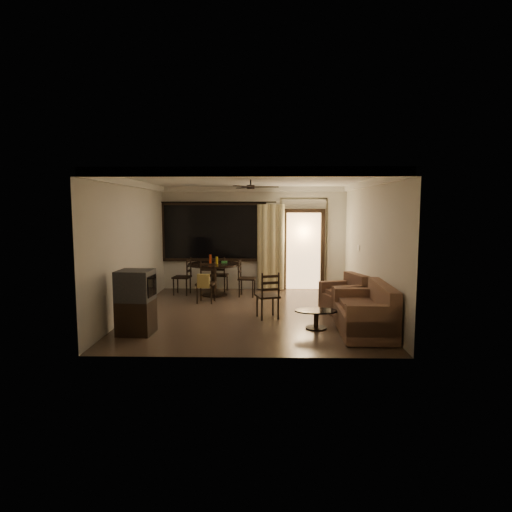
{
  "coord_description": "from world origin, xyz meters",
  "views": [
    {
      "loc": [
        0.29,
        -8.91,
        2.21
      ],
      "look_at": [
        0.11,
        0.2,
        1.19
      ],
      "focal_mm": 30.0,
      "sensor_mm": 36.0,
      "label": 1
    }
  ],
  "objects_px": {
    "dining_chair_north": "(219,281)",
    "sofa": "(368,314)",
    "side_chair": "(268,304)",
    "dining_chair_west": "(183,284)",
    "armchair": "(345,297)",
    "dining_chair_east": "(247,285)",
    "dining_table": "(214,270)",
    "dining_chair_south": "(206,290)",
    "coffee_table": "(316,316)",
    "tv_cabinet": "(136,302)"
  },
  "relations": [
    {
      "from": "dining_chair_east",
      "to": "dining_chair_north",
      "type": "relative_size",
      "value": 1.0
    },
    {
      "from": "dining_chair_north",
      "to": "coffee_table",
      "type": "bearing_deg",
      "value": 128.2
    },
    {
      "from": "dining_chair_south",
      "to": "side_chair",
      "type": "xyz_separation_m",
      "value": [
        1.45,
        -1.42,
        -0.02
      ]
    },
    {
      "from": "sofa",
      "to": "dining_chair_south",
      "type": "bearing_deg",
      "value": 144.15
    },
    {
      "from": "sofa",
      "to": "coffee_table",
      "type": "xyz_separation_m",
      "value": [
        -0.87,
        0.3,
        -0.12
      ]
    },
    {
      "from": "dining_chair_east",
      "to": "dining_chair_south",
      "type": "distance_m",
      "value": 1.2
    },
    {
      "from": "dining_chair_south",
      "to": "sofa",
      "type": "height_order",
      "value": "dining_chair_south"
    },
    {
      "from": "dining_chair_west",
      "to": "tv_cabinet",
      "type": "bearing_deg",
      "value": 3.99
    },
    {
      "from": "tv_cabinet",
      "to": "coffee_table",
      "type": "distance_m",
      "value": 3.26
    },
    {
      "from": "dining_table",
      "to": "dining_chair_north",
      "type": "xyz_separation_m",
      "value": [
        0.09,
        0.45,
        -0.36
      ]
    },
    {
      "from": "sofa",
      "to": "side_chair",
      "type": "distance_m",
      "value": 2.04
    },
    {
      "from": "dining_chair_north",
      "to": "armchair",
      "type": "xyz_separation_m",
      "value": [
        2.93,
        -2.16,
        0.05
      ]
    },
    {
      "from": "dining_chair_east",
      "to": "dining_chair_west",
      "type": "bearing_deg",
      "value": 90.0
    },
    {
      "from": "tv_cabinet",
      "to": "dining_chair_west",
      "type": "bearing_deg",
      "value": 91.72
    },
    {
      "from": "dining_chair_north",
      "to": "coffee_table",
      "type": "distance_m",
      "value": 4.08
    },
    {
      "from": "dining_chair_north",
      "to": "dining_chair_west",
      "type": "bearing_deg",
      "value": 27.75
    },
    {
      "from": "tv_cabinet",
      "to": "armchair",
      "type": "bearing_deg",
      "value": 27.16
    },
    {
      "from": "dining_chair_west",
      "to": "armchair",
      "type": "height_order",
      "value": "dining_chair_west"
    },
    {
      "from": "sofa",
      "to": "coffee_table",
      "type": "height_order",
      "value": "sofa"
    },
    {
      "from": "coffee_table",
      "to": "side_chair",
      "type": "distance_m",
      "value": 1.16
    },
    {
      "from": "tv_cabinet",
      "to": "coffee_table",
      "type": "bearing_deg",
      "value": 10.97
    },
    {
      "from": "sofa",
      "to": "side_chair",
      "type": "bearing_deg",
      "value": 151.02
    },
    {
      "from": "side_chair",
      "to": "dining_chair_west",
      "type": "bearing_deg",
      "value": -64.29
    },
    {
      "from": "dining_chair_north",
      "to": "armchair",
      "type": "height_order",
      "value": "dining_chair_north"
    },
    {
      "from": "dining_chair_east",
      "to": "sofa",
      "type": "bearing_deg",
      "value": -138.38
    },
    {
      "from": "dining_table",
      "to": "dining_chair_north",
      "type": "relative_size",
      "value": 1.38
    },
    {
      "from": "dining_chair_east",
      "to": "tv_cabinet",
      "type": "relative_size",
      "value": 0.84
    },
    {
      "from": "side_chair",
      "to": "coffee_table",
      "type": "bearing_deg",
      "value": 123.07
    },
    {
      "from": "dining_chair_west",
      "to": "dining_chair_north",
      "type": "distance_m",
      "value": 0.99
    },
    {
      "from": "dining_chair_east",
      "to": "sofa",
      "type": "relative_size",
      "value": 0.58
    },
    {
      "from": "dining_chair_south",
      "to": "tv_cabinet",
      "type": "xyz_separation_m",
      "value": [
        -0.88,
        -2.55,
        0.27
      ]
    },
    {
      "from": "coffee_table",
      "to": "side_chair",
      "type": "relative_size",
      "value": 0.83
    },
    {
      "from": "coffee_table",
      "to": "dining_chair_east",
      "type": "bearing_deg",
      "value": 115.73
    },
    {
      "from": "dining_chair_north",
      "to": "sofa",
      "type": "bearing_deg",
      "value": 135.1
    },
    {
      "from": "dining_chair_west",
      "to": "sofa",
      "type": "bearing_deg",
      "value": 55.51
    },
    {
      "from": "dining_chair_south",
      "to": "armchair",
      "type": "xyz_separation_m",
      "value": [
        3.11,
        -0.85,
        0.02
      ]
    },
    {
      "from": "armchair",
      "to": "coffee_table",
      "type": "height_order",
      "value": "armchair"
    },
    {
      "from": "dining_chair_east",
      "to": "armchair",
      "type": "xyz_separation_m",
      "value": [
        2.19,
        -1.61,
        0.05
      ]
    },
    {
      "from": "dining_chair_east",
      "to": "side_chair",
      "type": "xyz_separation_m",
      "value": [
        0.52,
        -2.18,
        0.0
      ]
    },
    {
      "from": "dining_chair_east",
      "to": "sofa",
      "type": "height_order",
      "value": "dining_chair_east"
    },
    {
      "from": "dining_table",
      "to": "dining_chair_west",
      "type": "distance_m",
      "value": 0.91
    },
    {
      "from": "dining_chair_west",
      "to": "sofa",
      "type": "xyz_separation_m",
      "value": [
        3.94,
        -3.41,
        0.06
      ]
    },
    {
      "from": "dining_table",
      "to": "dining_chair_east",
      "type": "bearing_deg",
      "value": -6.45
    },
    {
      "from": "dining_table",
      "to": "dining_chair_north",
      "type": "bearing_deg",
      "value": 79.22
    },
    {
      "from": "sofa",
      "to": "side_chair",
      "type": "relative_size",
      "value": 1.73
    },
    {
      "from": "dining_table",
      "to": "dining_chair_south",
      "type": "bearing_deg",
      "value": -96.47
    },
    {
      "from": "dining_chair_west",
      "to": "dining_chair_east",
      "type": "height_order",
      "value": "same"
    },
    {
      "from": "tv_cabinet",
      "to": "sofa",
      "type": "distance_m",
      "value": 4.09
    },
    {
      "from": "dining_chair_south",
      "to": "coffee_table",
      "type": "relative_size",
      "value": 1.2
    },
    {
      "from": "armchair",
      "to": "side_chair",
      "type": "height_order",
      "value": "side_chair"
    }
  ]
}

